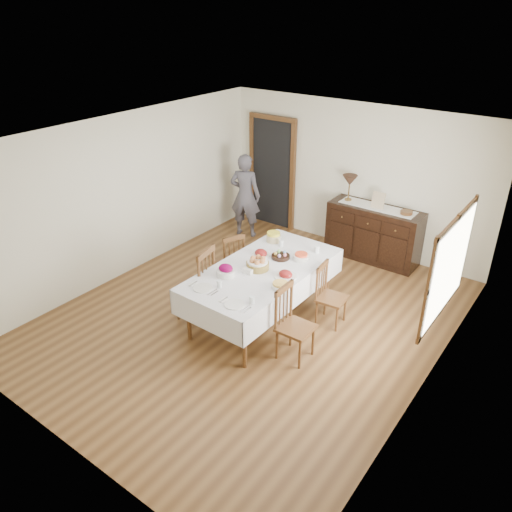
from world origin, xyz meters
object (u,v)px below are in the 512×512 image
Objects in this scene: chair_left_far at (231,260)px; chair_right_near at (292,323)px; sideboard at (373,233)px; chair_left_near at (198,283)px; person at (245,193)px; table_lamp at (350,181)px; dining_table at (263,274)px; chair_right_far at (329,294)px.

chair_left_far is 0.93× the size of chair_right_near.
sideboard reaches higher than chair_left_far.
chair_left_near is 3.39m from sideboard.
person is at bearing -167.07° from chair_left_near.
chair_right_near is 2.16× the size of table_lamp.
dining_table is 1.49× the size of sideboard.
chair_right_far is (0.80, 0.46, -0.26)m from dining_table.
chair_right_near reaches higher than dining_table.
dining_table is 0.96m from chair_right_far.
table_lamp is at bearing 14.34° from chair_right_near.
chair_left_near is 0.65× the size of person.
chair_left_near is at bearing 90.51° from chair_right_near.
chair_left_far is at bearing -122.26° from sideboard.
chair_right_near is at bearing 173.70° from chair_right_far.
chair_right_far is 3.23m from person.
sideboard is at bearing 2.83° from chair_right_far.
chair_right_near is at bearing -29.53° from dining_table.
chair_left_near reaches higher than chair_right_near.
chair_right_near is at bearing 80.41° from chair_left_near.
table_lamp is at bearing -177.26° from chair_left_far.
chair_left_near is (-0.75, -0.52, -0.16)m from dining_table.
chair_left_far is 2.53m from table_lamp.
table_lamp is (0.68, 3.17, 0.76)m from chair_left_near.
sideboard reaches higher than chair_right_far.
chair_right_near is 0.93m from chair_right_far.
chair_left_near is 1.12× the size of chair_right_near.
chair_left_near is 1.23× the size of chair_right_far.
person is 3.72× the size of table_lamp.
sideboard is (1.40, 2.21, 0.01)m from chair_left_far.
chair_right_far is at bearing -68.35° from table_lamp.
chair_left_far is 1.03× the size of chair_right_far.
chair_right_near is 0.62× the size of sideboard.
chair_left_near is 1.83m from chair_right_far.
table_lamp is at bearing 178.08° from person.
person is at bearing 133.44° from dining_table.
table_lamp is (0.86, 2.22, 0.85)m from chair_left_far.
person reaches higher than chair_left_far.
chair_left_far is (-0.93, 0.43, -0.25)m from dining_table.
chair_left_near is at bearing 116.33° from chair_right_far.
chair_left_far is 0.58× the size of sideboard.
chair_left_far is at bearing 102.92° from person.
dining_table is at bearing -88.53° from table_lamp.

